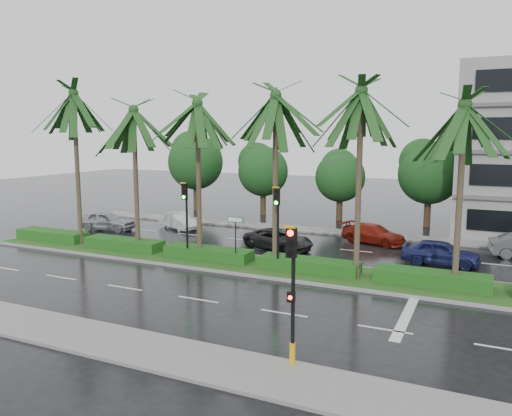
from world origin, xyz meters
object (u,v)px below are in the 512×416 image
at_px(car_red, 374,234).
at_px(car_blue, 441,252).
at_px(car_white, 179,221).
at_px(car_silver, 107,221).
at_px(street_sign, 235,228).
at_px(signal_median_left, 186,209).
at_px(car_darkgrey, 279,239).
at_px(signal_near, 292,290).

height_order(car_red, car_blue, car_blue).
relative_size(car_white, car_blue, 0.93).
distance_m(car_silver, car_white, 5.31).
bearing_deg(street_sign, signal_median_left, -176.53).
xyz_separation_m(street_sign, car_blue, (10.00, 5.15, -1.43)).
bearing_deg(car_blue, signal_median_left, 113.45).
bearing_deg(car_darkgrey, car_red, -33.60).
relative_size(street_sign, car_darkgrey, 0.57).
distance_m(car_darkgrey, car_red, 6.58).
bearing_deg(car_red, car_white, 111.71).
bearing_deg(street_sign, car_silver, 158.65).
xyz_separation_m(signal_near, car_silver, (-20.57, 15.17, -1.78)).
bearing_deg(signal_near, car_blue, 78.70).
xyz_separation_m(car_white, car_darkgrey, (9.53, -3.16, 0.00)).
distance_m(car_white, car_red, 14.57).
bearing_deg(car_darkgrey, signal_near, -140.37).
relative_size(car_white, car_red, 0.88).
height_order(street_sign, car_white, street_sign).
height_order(signal_near, street_sign, signal_near).
bearing_deg(car_silver, street_sign, -120.65).
bearing_deg(car_darkgrey, street_sign, -169.95).
xyz_separation_m(signal_near, street_sign, (-7.00, 9.87, -0.38)).
xyz_separation_m(car_darkgrey, car_blue, (9.50, 0.25, 0.06)).
bearing_deg(car_red, signal_near, -158.18).
relative_size(signal_median_left, street_sign, 1.68).
height_order(signal_near, car_darkgrey, signal_near).
height_order(street_sign, car_silver, street_sign).
distance_m(signal_median_left, car_darkgrey, 6.61).
distance_m(signal_near, car_red, 19.19).
xyz_separation_m(signal_near, car_white, (-16.03, 17.93, -1.87)).
bearing_deg(car_white, car_silver, 146.03).
xyz_separation_m(car_silver, car_white, (4.54, 2.75, -0.09)).
relative_size(signal_median_left, car_darkgrey, 0.96).
distance_m(street_sign, car_white, 12.19).
distance_m(car_darkgrey, car_blue, 9.50).
xyz_separation_m(signal_median_left, car_red, (8.50, 9.36, -2.37)).
bearing_deg(signal_near, car_silver, 143.58).
relative_size(car_darkgrey, car_red, 1.05).
relative_size(signal_near, car_blue, 1.06).
xyz_separation_m(street_sign, car_red, (5.50, 9.17, -1.49)).
height_order(signal_median_left, car_red, signal_median_left).
xyz_separation_m(signal_median_left, car_silver, (-10.57, 5.48, -2.28)).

